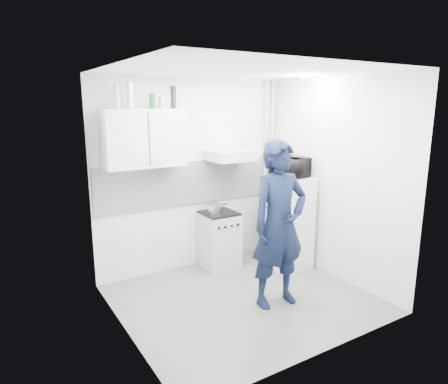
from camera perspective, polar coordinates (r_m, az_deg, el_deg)
floor at (r=4.90m, az=2.78°, el=-14.98°), size 2.80×2.80×0.00m
ceiling at (r=4.36m, az=3.15°, el=16.97°), size 2.80×2.80×0.00m
wall_back at (r=5.51m, az=-4.44°, el=2.43°), size 2.80×0.00×2.80m
wall_left at (r=3.85m, az=-14.48°, el=-2.31°), size 0.00×2.60×2.60m
wall_right at (r=5.36m, az=15.41°, el=1.73°), size 0.00×2.60×2.60m
person at (r=4.50m, az=7.87°, el=-4.65°), size 0.72×0.50×1.89m
stove at (r=5.65m, az=-0.69°, el=-6.90°), size 0.48×0.48×0.76m
fridge at (r=5.66m, az=9.15°, el=-4.22°), size 0.60×0.60×1.29m
stove_top at (r=5.53m, az=-0.70°, el=-3.03°), size 0.46×0.46×0.03m
saucepan at (r=5.54m, az=-1.42°, el=-2.31°), size 0.18×0.18×0.10m
microwave at (r=5.49m, az=9.43°, el=3.61°), size 0.53×0.39×0.27m
bottle_b at (r=4.86m, az=-15.11°, el=13.03°), size 0.07×0.07×0.28m
bottle_c at (r=4.91m, az=-13.30°, el=13.24°), size 0.07×0.07×0.30m
canister_a at (r=5.00m, az=-10.19°, el=12.68°), size 0.07×0.07×0.18m
canister_b at (r=5.05m, az=-8.89°, el=12.46°), size 0.07×0.07×0.14m
bottle_e at (r=5.11m, az=-7.25°, el=13.28°), size 0.07×0.07×0.27m
upper_cabinet at (r=4.98m, az=-11.37°, el=7.54°), size 1.00×0.35×0.70m
range_hood at (r=5.47m, az=0.94°, el=5.26°), size 0.60×0.50×0.14m
backsplash at (r=5.51m, az=-4.35°, el=1.38°), size 2.74×0.03×0.60m
pipe_a at (r=6.14m, az=6.79°, el=3.42°), size 0.05×0.05×2.60m
pipe_b at (r=6.06m, az=5.89°, el=3.33°), size 0.04×0.04×2.60m
ceiling_spot_fixture at (r=5.14m, az=11.39°, el=15.73°), size 0.10×0.10×0.02m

